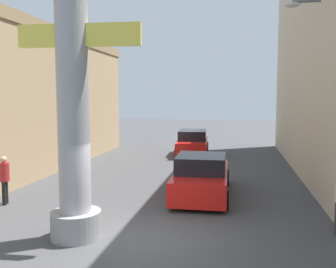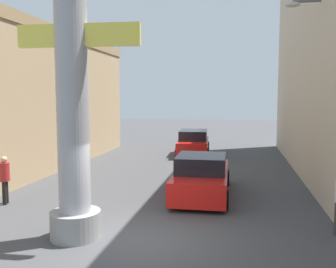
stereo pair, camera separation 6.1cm
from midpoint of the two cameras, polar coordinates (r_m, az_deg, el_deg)
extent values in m
plane|color=#424244|center=(19.40, 3.52, -5.21)|extent=(85.21, 85.21, 0.00)
cylinder|color=#9E9EA3|center=(9.75, -14.26, 8.51)|extent=(0.81, 0.81, 8.32)
cylinder|color=gray|center=(10.28, -13.73, -13.22)|extent=(1.30, 1.30, 0.70)
cube|color=#F2E04C|center=(9.77, -13.31, 14.42)|extent=(3.12, 0.33, 0.56)
cylinder|color=#59595E|center=(15.01, 22.62, 18.29)|extent=(2.04, 0.10, 0.10)
ellipsoid|color=beige|center=(14.83, 18.54, 18.19)|extent=(0.56, 0.28, 0.20)
cylinder|color=black|center=(15.91, 2.55, -6.44)|extent=(0.23, 0.64, 0.64)
cylinder|color=black|center=(15.80, 9.02, -6.59)|extent=(0.23, 0.64, 0.64)
cylinder|color=black|center=(12.62, 0.61, -9.65)|extent=(0.23, 0.64, 0.64)
cylinder|color=black|center=(12.47, 8.86, -9.89)|extent=(0.23, 0.64, 0.64)
cube|color=red|center=(14.11, 5.31, -7.02)|extent=(1.98, 4.93, 0.80)
cube|color=black|center=(13.62, 5.23, -4.48)|extent=(1.77, 2.09, 0.60)
cylinder|color=black|center=(25.61, 2.18, -1.84)|extent=(0.26, 0.65, 0.64)
cylinder|color=black|center=(25.53, 6.11, -1.90)|extent=(0.26, 0.65, 0.64)
cylinder|color=black|center=(22.45, 1.51, -2.90)|extent=(0.26, 0.65, 0.64)
cylinder|color=black|center=(22.36, 6.00, -2.96)|extent=(0.26, 0.65, 0.64)
cube|color=red|center=(23.94, 3.96, -1.80)|extent=(2.16, 4.69, 0.80)
cube|color=black|center=(23.86, 3.97, -0.13)|extent=(1.87, 2.63, 0.60)
cylinder|color=brown|center=(20.14, -16.37, 3.60)|extent=(0.42, 0.43, 6.03)
ellipsoid|color=#2C6E2D|center=(20.04, -14.78, 11.93)|extent=(1.29, 0.49, 0.51)
ellipsoid|color=#2B762D|center=(20.53, -14.87, 11.78)|extent=(1.06, 1.21, 0.49)
ellipsoid|color=#2F772D|center=(20.89, -16.72, 11.65)|extent=(1.00, 1.26, 0.46)
ellipsoid|color=#276F2D|center=(20.51, -18.21, 11.54)|extent=(1.23, 0.45, 0.66)
ellipsoid|color=#25772D|center=(20.01, -18.25, 11.71)|extent=(1.06, 1.16, 0.64)
ellipsoid|color=#2C652D|center=(19.61, -16.55, 11.87)|extent=(0.86, 1.24, 0.67)
cylinder|color=black|center=(14.16, -23.30, -8.08)|extent=(0.14, 0.14, 0.80)
cylinder|color=black|center=(13.97, -23.55, -8.27)|extent=(0.14, 0.14, 0.80)
cylinder|color=#B22626|center=(13.92, -23.54, -5.31)|extent=(0.42, 0.42, 0.63)
sphere|color=tan|center=(13.85, -23.61, -3.58)|extent=(0.22, 0.22, 0.22)
cylinder|color=#1E233F|center=(18.15, 21.69, -4.96)|extent=(0.14, 0.14, 0.87)
cylinder|color=#1E233F|center=(18.07, 21.10, -4.98)|extent=(0.14, 0.14, 0.87)
cylinder|color=gold|center=(17.99, 21.48, -2.55)|extent=(0.40, 0.40, 0.68)
sphere|color=tan|center=(17.93, 21.53, -1.13)|extent=(0.22, 0.22, 0.22)
camera|label=1|loc=(0.03, -89.87, 0.01)|focal=40.00mm
camera|label=2|loc=(0.03, 90.13, -0.01)|focal=40.00mm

